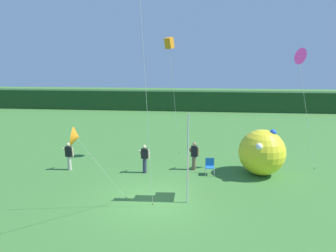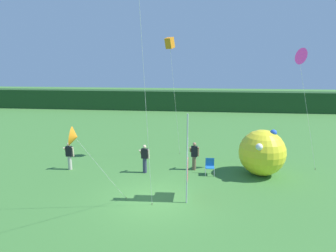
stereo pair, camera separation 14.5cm
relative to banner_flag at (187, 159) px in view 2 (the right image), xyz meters
name	(u,v)px [view 2 (the right image)]	position (x,y,z in m)	size (l,w,h in m)	color
ground_plane	(153,199)	(-1.55, -0.11, -1.92)	(120.00, 120.00, 0.00)	#3D7533
distant_treeline	(185,101)	(-1.55, 25.89, -0.66)	(80.00, 2.40, 2.50)	#1E421E
banner_flag	(187,159)	(0.00, 0.00, 0.00)	(0.06, 1.03, 4.00)	#B7B7BC
person_near_banner	(194,155)	(0.22, 3.89, -1.05)	(0.55, 0.48, 1.64)	brown
person_mid_field	(69,155)	(-6.92, 3.14, -1.06)	(0.55, 0.48, 1.61)	#B7B2A3
person_far_left	(145,158)	(-2.52, 3.12, -1.06)	(0.55, 0.48, 1.62)	#2D334C
inflatable_balloon	(262,153)	(3.92, 3.55, -0.65)	(2.53, 2.53, 2.60)	yellow
folding_chair	(210,165)	(1.11, 3.29, -1.40)	(0.51, 0.51, 0.89)	#BCBCC1
kite_orange_delta_0	(74,137)	(-3.58, -3.37, 1.76)	(1.09, 3.55, 4.04)	brown
kite_orange_box_2	(170,44)	(-1.41, 5.94, 5.27)	(0.94, 1.30, 7.59)	brown
kite_magenta_delta_3	(299,56)	(5.70, 4.51, 4.51)	(2.06, 0.86, 6.90)	brown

